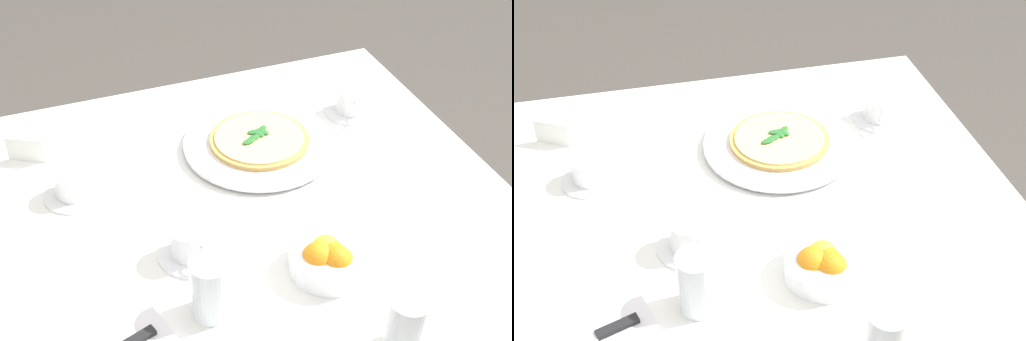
# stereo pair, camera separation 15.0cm
# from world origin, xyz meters

# --- Properties ---
(dining_table) EXTENTS (1.11, 1.11, 0.76)m
(dining_table) POSITION_xyz_m (0.00, 0.00, 0.62)
(dining_table) COLOR white
(dining_table) RESTS_ON ground_plane
(pizza_plate) EXTENTS (0.35, 0.35, 0.02)m
(pizza_plate) POSITION_xyz_m (-0.09, -0.21, 0.77)
(pizza_plate) COLOR white
(pizza_plate) RESTS_ON dining_table
(pizza) EXTENTS (0.23, 0.23, 0.02)m
(pizza) POSITION_xyz_m (-0.09, -0.21, 0.78)
(pizza) COLOR tan
(pizza) RESTS_ON pizza_plate
(coffee_cup_right_edge) EXTENTS (0.13, 0.13, 0.06)m
(coffee_cup_right_edge) POSITION_xyz_m (0.34, -0.19, 0.78)
(coffee_cup_right_edge) COLOR white
(coffee_cup_right_edge) RESTS_ON dining_table
(coffee_cup_center_back) EXTENTS (0.13, 0.13, 0.07)m
(coffee_cup_center_back) POSITION_xyz_m (0.15, 0.08, 0.79)
(coffee_cup_center_back) COLOR white
(coffee_cup_center_back) RESTS_ON dining_table
(coffee_cup_far_left) EXTENTS (0.13, 0.13, 0.07)m
(coffee_cup_far_left) POSITION_xyz_m (-0.36, -0.27, 0.79)
(coffee_cup_far_left) COLOR white
(coffee_cup_far_left) RESTS_ON dining_table
(water_glass_far_right) EXTENTS (0.07, 0.07, 0.12)m
(water_glass_far_right) POSITION_xyz_m (-0.11, 0.41, 0.81)
(water_glass_far_right) COLOR white
(water_glass_far_right) RESTS_ON dining_table
(water_glass_near_left) EXTENTS (0.07, 0.07, 0.12)m
(water_glass_near_left) POSITION_xyz_m (0.16, 0.22, 0.81)
(water_glass_near_left) COLOR white
(water_glass_near_left) RESTS_ON dining_table
(dinner_knife) EXTENTS (0.19, 0.08, 0.01)m
(dinner_knife) POSITION_xyz_m (0.35, 0.27, 0.78)
(dinner_knife) COLOR silver
(dinner_knife) RESTS_ON napkin_folded
(citrus_bowl) EXTENTS (0.15, 0.15, 0.07)m
(citrus_bowl) POSITION_xyz_m (-0.08, 0.20, 0.79)
(citrus_bowl) COLOR white
(citrus_bowl) RESTS_ON dining_table
(menu_card) EXTENTS (0.08, 0.05, 0.06)m
(menu_card) POSITION_xyz_m (0.42, -0.35, 0.79)
(menu_card) COLOR white
(menu_card) RESTS_ON dining_table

